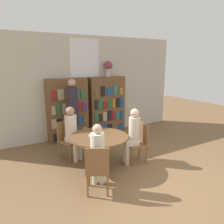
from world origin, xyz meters
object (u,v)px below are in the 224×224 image
seated_reader_back (98,153)px  chair_far_side (140,141)px  chair_near_camera (97,168)px  chair_left_side (67,138)px  flower_vase (108,67)px  seated_reader_left (72,130)px  librarian_standing (73,106)px  bookshelf_right (107,106)px  bookshelf_left (68,110)px  seated_reader_right (132,133)px  reading_table (99,141)px

seated_reader_back → chair_far_side: bearing=49.6°
chair_near_camera → chair_left_side: same height
flower_vase → seated_reader_left: size_ratio=0.38×
seated_reader_left → librarian_standing: size_ratio=0.69×
seated_reader_back → librarian_standing: librarian_standing is taller
bookshelf_right → librarian_standing: bearing=-159.1°
bookshelf_right → flower_vase: size_ratio=3.77×
bookshelf_left → chair_near_camera: (-0.48, -2.86, -0.40)m
seated_reader_back → flower_vase: bearing=86.0°
bookshelf_left → librarian_standing: bearing=-93.0°
seated_reader_right → librarian_standing: bearing=35.4°
bookshelf_right → seated_reader_left: 2.11m
chair_far_side → chair_left_side: bearing=63.0°
chair_near_camera → chair_far_side: (1.40, 0.66, 0.00)m
chair_left_side → chair_far_side: 1.71m
seated_reader_back → librarian_standing: size_ratio=0.67×
chair_left_side → seated_reader_left: seated_reader_left is taller
bookshelf_left → reading_table: bearing=-90.6°
seated_reader_left → librarian_standing: 0.96m
reading_table → chair_far_side: bearing=-10.6°
bookshelf_right → seated_reader_back: size_ratio=1.46×
bookshelf_left → librarian_standing: librarian_standing is taller
chair_near_camera → seated_reader_left: (0.12, 1.54, 0.22)m
seated_reader_left → chair_left_side: bearing=-90.0°
chair_far_side → flower_vase: bearing=-0.3°
bookshelf_left → seated_reader_left: bookshelf_left is taller
seated_reader_left → seated_reader_back: (-0.03, -1.38, -0.04)m
reading_table → chair_left_side: bearing=115.4°
bookshelf_right → chair_left_side: bearing=-146.0°
flower_vase → librarian_standing: (-1.37, -0.51, -0.97)m
seated_reader_right → seated_reader_back: 1.25m
bookshelf_right → librarian_standing: size_ratio=0.99×
chair_near_camera → bookshelf_left: bearing=109.1°
chair_near_camera → seated_reader_left: size_ratio=0.71×
reading_table → seated_reader_right: 0.78m
flower_vase → bookshelf_left: bearing=-179.8°
bookshelf_right → chair_left_side: (-1.71, -1.16, -0.40)m
bookshelf_right → chair_far_side: 2.26m
bookshelf_right → seated_reader_back: bookshelf_right is taller
bookshelf_left → librarian_standing: size_ratio=0.99×
chair_far_side → seated_reader_back: seated_reader_back is taller
seated_reader_left → bookshelf_left: bearing=-130.5°
bookshelf_left → seated_reader_back: (-0.39, -2.70, -0.21)m
flower_vase → reading_table: 2.85m
flower_vase → chair_left_side: bearing=-146.8°
librarian_standing → bookshelf_right: bearing=20.9°
bookshelf_right → reading_table: bookshelf_right is taller
chair_near_camera → flower_vase: bearing=86.2°
bookshelf_left → chair_near_camera: size_ratio=2.01×
librarian_standing → chair_left_side: bearing=-121.7°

